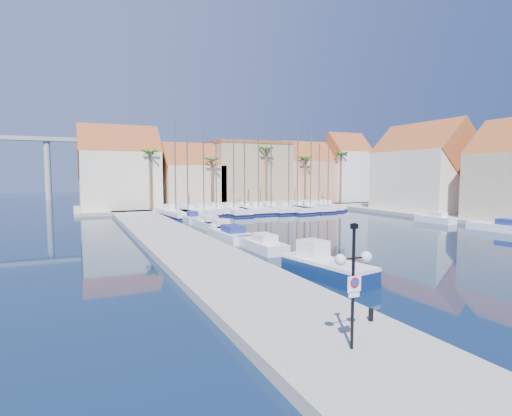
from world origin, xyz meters
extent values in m
plane|color=black|center=(0.00, 0.00, 0.00)|extent=(260.00, 260.00, 0.00)
cube|color=gray|center=(-9.00, 13.50, 0.25)|extent=(6.00, 77.00, 0.50)
cube|color=gray|center=(10.00, 48.00, 0.25)|extent=(54.00, 16.00, 0.50)
cube|color=gray|center=(32.00, 15.00, 0.25)|extent=(12.00, 60.00, 0.50)
cylinder|color=black|center=(-9.14, -11.16, 2.52)|extent=(0.10, 0.10, 4.04)
cylinder|color=black|center=(-9.39, -11.16, 3.43)|extent=(0.51, 0.06, 0.05)
cylinder|color=black|center=(-8.89, -11.15, 3.43)|extent=(0.51, 0.06, 0.05)
sphere|color=white|center=(-9.65, -11.16, 3.43)|extent=(0.36, 0.36, 0.36)
sphere|color=white|center=(-8.64, -11.15, 3.43)|extent=(0.36, 0.36, 0.36)
cube|color=black|center=(-9.14, -11.16, 4.44)|extent=(0.22, 0.12, 0.16)
cube|color=white|center=(-9.14, -11.22, 2.62)|extent=(0.51, 0.04, 0.51)
cylinder|color=red|center=(-9.14, -11.24, 2.67)|extent=(0.34, 0.02, 0.34)
cylinder|color=#1933A5|center=(-9.14, -11.25, 2.67)|extent=(0.24, 0.01, 0.24)
cube|color=white|center=(-9.14, -11.22, 2.27)|extent=(0.40, 0.03, 0.14)
cylinder|color=black|center=(-6.93, -9.50, 0.74)|extent=(0.19, 0.19, 0.47)
cube|color=navy|center=(-3.82, -2.17, 0.45)|extent=(3.01, 6.28, 0.90)
cube|color=white|center=(-3.82, -2.17, 1.00)|extent=(3.01, 6.28, 0.20)
cube|color=white|center=(-4.03, -0.98, 1.56)|extent=(1.56, 1.81, 1.10)
cube|color=white|center=(-3.50, 7.34, 0.40)|extent=(1.97, 5.92, 0.80)
cube|color=white|center=(-3.49, 6.75, 1.10)|extent=(1.35, 2.08, 0.60)
cube|color=white|center=(-3.85, 13.30, 0.40)|extent=(2.26, 6.94, 0.80)
cube|color=navy|center=(-3.85, 12.60, 1.10)|extent=(1.57, 2.44, 0.60)
cube|color=white|center=(-3.19, 18.30, 0.40)|extent=(2.12, 5.99, 0.80)
cube|color=white|center=(-3.21, 17.71, 1.10)|extent=(1.41, 2.12, 0.60)
cube|color=white|center=(-3.12, 22.51, 0.40)|extent=(2.17, 6.54, 0.80)
cube|color=white|center=(-3.11, 21.86, 1.10)|extent=(1.49, 2.30, 0.60)
cube|color=white|center=(-3.41, 28.18, 0.40)|extent=(1.87, 5.17, 0.80)
cube|color=navy|center=(-3.43, 27.67, 1.10)|extent=(1.23, 1.84, 0.60)
cube|color=white|center=(24.00, 5.84, 0.40)|extent=(3.08, 7.07, 0.80)
cube|color=navy|center=(24.09, 5.16, 1.10)|extent=(1.84, 2.57, 0.60)
cube|color=white|center=(24.00, 14.57, 0.40)|extent=(1.73, 5.11, 0.80)
cube|color=white|center=(24.01, 14.06, 1.10)|extent=(1.18, 1.80, 0.60)
cube|color=white|center=(-3.75, 35.90, 0.50)|extent=(4.02, 11.91, 1.00)
cube|color=#0F0C3D|center=(-3.75, 35.90, 0.18)|extent=(4.08, 11.97, 0.28)
cube|color=white|center=(-3.84, 37.06, 1.30)|extent=(2.42, 3.68, 0.60)
cylinder|color=slate|center=(-3.70, 35.31, 7.31)|extent=(0.20, 0.20, 12.62)
cube|color=white|center=(-1.93, 35.76, 0.50)|extent=(3.13, 10.46, 1.00)
cube|color=#0F0C3D|center=(-1.93, 35.76, 0.18)|extent=(3.19, 10.52, 0.28)
cube|color=white|center=(-1.89, 36.80, 1.30)|extent=(2.01, 3.18, 0.60)
cylinder|color=slate|center=(-1.95, 35.24, 6.48)|extent=(0.20, 0.20, 10.96)
cube|color=white|center=(0.53, 36.05, 0.50)|extent=(2.96, 8.75, 1.00)
cube|color=#0F0C3D|center=(0.53, 36.05, 0.18)|extent=(3.02, 8.81, 0.28)
cube|color=white|center=(0.46, 36.90, 1.30)|extent=(1.78, 2.70, 0.60)
cylinder|color=slate|center=(0.57, 35.62, 7.07)|extent=(0.20, 0.20, 12.14)
cube|color=white|center=(2.84, 36.95, 0.50)|extent=(2.24, 8.27, 1.00)
cube|color=#0F0C3D|center=(2.84, 36.95, 0.18)|extent=(2.30, 8.33, 0.28)
cube|color=white|center=(2.85, 37.78, 1.30)|extent=(1.53, 2.49, 0.60)
cylinder|color=slate|center=(2.84, 36.54, 6.19)|extent=(0.20, 0.20, 10.37)
cube|color=white|center=(5.23, 35.80, 0.50)|extent=(3.61, 11.16, 1.00)
cube|color=#0F0C3D|center=(5.23, 35.80, 0.18)|extent=(3.68, 11.22, 0.28)
cube|color=white|center=(5.31, 36.90, 1.30)|extent=(2.22, 3.43, 0.60)
cylinder|color=slate|center=(5.19, 35.25, 6.83)|extent=(0.20, 0.20, 11.67)
cube|color=white|center=(7.12, 36.09, 0.50)|extent=(2.96, 9.76, 1.00)
cube|color=#0F0C3D|center=(7.12, 36.09, 0.18)|extent=(3.02, 9.83, 0.28)
cube|color=white|center=(7.16, 37.05, 1.30)|extent=(1.89, 2.98, 0.60)
cylinder|color=slate|center=(7.10, 35.61, 7.35)|extent=(0.20, 0.20, 12.71)
cube|color=white|center=(9.54, 36.20, 0.50)|extent=(2.64, 9.74, 1.00)
cube|color=#0F0C3D|center=(9.54, 36.20, 0.18)|extent=(2.70, 9.80, 0.28)
cube|color=white|center=(9.55, 37.17, 1.30)|extent=(1.80, 2.93, 0.60)
cylinder|color=slate|center=(9.53, 35.71, 7.23)|extent=(0.20, 0.20, 12.45)
cube|color=white|center=(11.56, 35.91, 0.50)|extent=(3.60, 10.89, 1.00)
cube|color=#0F0C3D|center=(11.56, 35.91, 0.18)|extent=(3.66, 10.95, 0.28)
cube|color=white|center=(11.47, 36.98, 1.30)|extent=(2.19, 3.35, 0.60)
cylinder|color=slate|center=(11.60, 35.38, 6.85)|extent=(0.20, 0.20, 11.69)
cube|color=white|center=(14.25, 35.06, 0.50)|extent=(3.93, 11.71, 1.00)
cube|color=#0F0C3D|center=(14.25, 35.06, 0.18)|extent=(3.99, 11.77, 0.28)
cube|color=white|center=(14.15, 36.21, 1.30)|extent=(2.37, 3.61, 0.60)
cylinder|color=slate|center=(14.29, 34.49, 6.08)|extent=(0.20, 0.20, 10.17)
cube|color=white|center=(16.10, 35.36, 0.50)|extent=(3.27, 10.89, 1.00)
cube|color=#0F0C3D|center=(16.10, 35.36, 0.18)|extent=(3.33, 10.95, 0.28)
cube|color=white|center=(16.15, 36.44, 1.30)|extent=(2.10, 3.31, 0.60)
cylinder|color=slate|center=(16.08, 34.82, 7.87)|extent=(0.20, 0.20, 13.74)
cube|color=white|center=(18.53, 35.24, 0.50)|extent=(3.19, 11.09, 1.00)
cube|color=#0F0C3D|center=(18.53, 35.24, 0.18)|extent=(3.25, 11.15, 0.28)
cube|color=white|center=(18.50, 36.34, 1.30)|extent=(2.10, 3.36, 0.60)
cylinder|color=slate|center=(18.55, 34.69, 7.07)|extent=(0.20, 0.20, 12.13)
cube|color=white|center=(20.56, 35.90, 0.50)|extent=(3.59, 10.94, 1.00)
cube|color=#0F0C3D|center=(20.56, 35.90, 0.18)|extent=(3.66, 11.01, 0.28)
cube|color=white|center=(20.48, 36.97, 1.30)|extent=(2.19, 3.37, 0.60)
cylinder|color=slate|center=(20.60, 35.36, 6.08)|extent=(0.20, 0.20, 10.16)
cube|color=white|center=(22.70, 36.17, 0.50)|extent=(2.37, 8.57, 1.00)
cube|color=#0F0C3D|center=(22.70, 36.17, 0.18)|extent=(2.43, 8.63, 0.28)
cube|color=white|center=(22.69, 37.02, 1.30)|extent=(1.60, 2.59, 0.60)
cylinder|color=slate|center=(22.71, 35.74, 6.56)|extent=(0.20, 0.20, 11.12)
cube|color=beige|center=(-10.00, 47.00, 5.00)|extent=(12.00, 9.00, 9.00)
cube|color=#954420|center=(-10.00, 47.00, 9.50)|extent=(12.30, 9.00, 9.00)
cube|color=tan|center=(2.00, 47.00, 4.00)|extent=(10.00, 8.00, 7.00)
cube|color=#954420|center=(2.00, 47.00, 7.50)|extent=(10.30, 8.00, 8.00)
cube|color=tan|center=(13.00, 48.00, 6.00)|extent=(14.00, 10.00, 11.00)
cube|color=#954420|center=(13.00, 48.00, 11.75)|extent=(14.20, 10.20, 0.50)
cube|color=tan|center=(25.00, 47.00, 4.50)|extent=(10.00, 8.00, 8.00)
cube|color=#954420|center=(25.00, 47.00, 8.50)|extent=(10.30, 8.00, 8.00)
cube|color=white|center=(34.00, 46.00, 5.50)|extent=(8.00, 8.00, 10.00)
cube|color=#954420|center=(34.00, 46.00, 10.50)|extent=(8.30, 8.00, 8.00)
cube|color=beige|center=(32.00, 24.00, 5.00)|extent=(9.00, 14.00, 9.00)
cube|color=#954420|center=(32.00, 24.00, 9.50)|extent=(9.00, 14.30, 9.00)
cylinder|color=brown|center=(-6.00, 42.00, 5.00)|extent=(0.36, 0.36, 9.00)
sphere|color=#27621C|center=(-6.00, 42.00, 9.35)|extent=(2.60, 2.60, 2.60)
cylinder|color=brown|center=(4.00, 42.00, 4.50)|extent=(0.36, 0.36, 8.00)
sphere|color=#27621C|center=(4.00, 42.00, 8.35)|extent=(2.60, 2.60, 2.60)
cylinder|color=brown|center=(14.00, 42.00, 5.50)|extent=(0.36, 0.36, 10.00)
sphere|color=#27621C|center=(14.00, 42.00, 10.35)|extent=(2.60, 2.60, 2.60)
cylinder|color=brown|center=(22.00, 42.00, 4.75)|extent=(0.36, 0.36, 8.50)
sphere|color=#27621C|center=(22.00, 42.00, 8.85)|extent=(2.60, 2.60, 2.60)
cylinder|color=brown|center=(30.00, 42.00, 5.25)|extent=(0.36, 0.36, 9.50)
sphere|color=#27621C|center=(30.00, 42.00, 9.85)|extent=(2.60, 2.60, 2.60)
cylinder|color=#9E9E99|center=(-22.00, 82.00, 7.00)|extent=(1.40, 1.40, 14.00)
camera|label=1|loc=(-17.07, -21.04, 6.06)|focal=28.00mm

